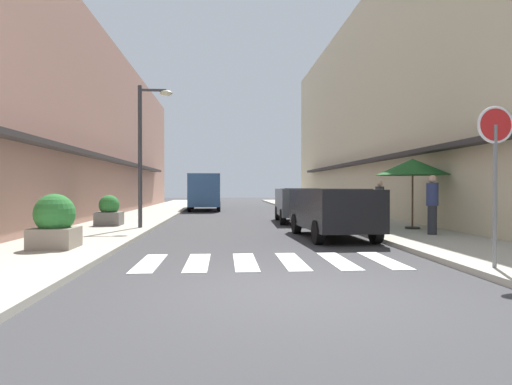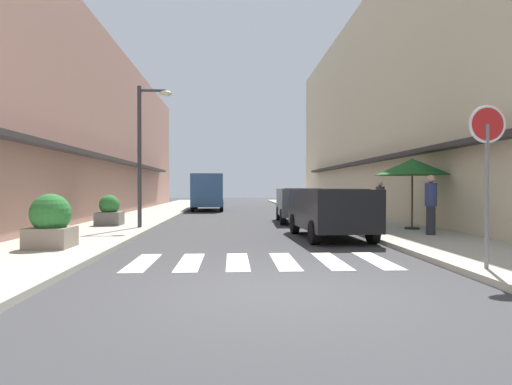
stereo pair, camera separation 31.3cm
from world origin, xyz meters
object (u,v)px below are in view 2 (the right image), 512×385
planter_corner (51,222)px  cafe_umbrella (412,167)px  parked_car_near (330,207)px  pedestrian_walking_near (431,203)px  delivery_van (208,189)px  parked_car_mid (299,201)px  planter_midblock (109,212)px  round_street_sign (487,143)px  street_lamp (145,140)px  pedestrian_walking_far (380,201)px

planter_corner → cafe_umbrella: bearing=21.7°
parked_car_near → pedestrian_walking_near: 2.93m
delivery_van → planter_corner: (-2.60, -18.83, -0.70)m
parked_car_mid → cafe_umbrella: size_ratio=1.68×
parked_car_near → delivery_van: bearing=105.3°
parked_car_near → parked_car_mid: (0.00, 5.96, -0.00)m
planter_midblock → pedestrian_walking_near: (10.31, -3.90, 0.43)m
delivery_van → planter_corner: delivery_van is taller
cafe_umbrella → planter_corner: size_ratio=1.95×
cafe_umbrella → delivery_van: bearing=117.2°
parked_car_mid → round_street_sign: size_ratio=1.46×
round_street_sign → street_lamp: street_lamp is taller
delivery_van → planter_midblock: 13.07m
delivery_van → street_lamp: bearing=-96.0°
parked_car_near → round_street_sign: (1.45, -5.59, 1.34)m
parked_car_near → street_lamp: size_ratio=0.87×
cafe_umbrella → planter_midblock: cafe_umbrella is taller
pedestrian_walking_near → delivery_van: bearing=-117.6°
parked_car_near → pedestrian_walking_near: (2.91, -0.29, 0.12)m
planter_corner → pedestrian_walking_far: bearing=33.2°
parked_car_near → street_lamp: (-5.90, 2.66, 2.23)m
parked_car_mid → round_street_sign: round_street_sign is taller
parked_car_near → planter_midblock: parked_car_near is taller
parked_car_near → round_street_sign: size_ratio=1.53×
street_lamp → cafe_umbrella: size_ratio=2.02×
parked_car_near → pedestrian_walking_far: (2.86, 3.99, 0.06)m
street_lamp → pedestrian_walking_far: bearing=8.6°
street_lamp → pedestrian_walking_far: 9.12m
parked_car_near → round_street_sign: 5.93m
planter_corner → pedestrian_walking_near: 10.22m
parked_car_near → parked_car_mid: same height
planter_midblock → parked_car_near: bearing=-26.0°
parked_car_mid → cafe_umbrella: cafe_umbrella is taller
parked_car_near → pedestrian_walking_near: pedestrian_walking_near is taller
delivery_van → cafe_umbrella: cafe_umbrella is taller
planter_corner → delivery_van: bearing=82.1°
pedestrian_walking_near → round_street_sign: bearing=23.1°
street_lamp → planter_midblock: bearing=147.7°
cafe_umbrella → planter_corner: cafe_umbrella is taller
parked_car_near → planter_corner: (-7.06, -2.51, -0.21)m
cafe_umbrella → pedestrian_walking_far: cafe_umbrella is taller
parked_car_mid → delivery_van: delivery_van is taller
street_lamp → planter_corner: size_ratio=3.94×
parked_car_near → round_street_sign: round_street_sign is taller
planter_corner → parked_car_near: bearing=19.6°
round_street_sign → planter_corner: size_ratio=2.24×
cafe_umbrella → planter_midblock: 10.82m
planter_midblock → pedestrian_walking_far: (10.26, 0.38, 0.37)m
street_lamp → planter_corner: street_lamp is taller
round_street_sign → street_lamp: 11.09m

